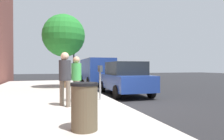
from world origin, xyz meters
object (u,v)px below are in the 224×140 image
(pedestrian_at_meter, at_px, (76,75))
(pedestrian_bystander, at_px, (65,74))
(parked_van_far, at_px, (96,70))
(parked_sedan_near, at_px, (125,78))
(trash_bin, at_px, (84,106))
(traffic_signal, at_px, (75,53))
(parking_meter, at_px, (100,75))
(street_tree, at_px, (64,36))

(pedestrian_at_meter, height_order, pedestrian_bystander, pedestrian_bystander)
(pedestrian_at_meter, relative_size, parked_van_far, 0.33)
(pedestrian_bystander, xyz_separation_m, parked_sedan_near, (2.97, -3.39, -0.36))
(parked_van_far, height_order, trash_bin, parked_van_far)
(traffic_signal, relative_size, trash_bin, 3.56)
(parked_van_far, bearing_deg, parking_meter, 167.29)
(parked_sedan_near, bearing_deg, traffic_signal, 18.09)
(parked_sedan_near, height_order, street_tree, street_tree)
(parking_meter, relative_size, pedestrian_bystander, 0.76)
(pedestrian_at_meter, xyz_separation_m, parked_van_far, (8.62, -2.90, 0.08))
(parking_meter, height_order, parked_sedan_near, parked_sedan_near)
(parked_van_far, height_order, street_tree, street_tree)
(street_tree, relative_size, traffic_signal, 1.33)
(parked_van_far, height_order, traffic_signal, traffic_signal)
(parking_meter, bearing_deg, parked_van_far, -12.71)
(pedestrian_at_meter, bearing_deg, street_tree, 85.16)
(parking_meter, distance_m, parked_sedan_near, 2.77)
(parking_meter, xyz_separation_m, pedestrian_at_meter, (-0.23, 1.01, 0.01))
(street_tree, xyz_separation_m, trash_bin, (-9.18, 0.33, -2.86))
(pedestrian_bystander, height_order, parked_sedan_near, pedestrian_bystander)
(pedestrian_at_meter, bearing_deg, trash_bin, -100.30)
(pedestrian_at_meter, distance_m, parked_van_far, 9.10)
(parking_meter, distance_m, pedestrian_at_meter, 1.03)
(pedestrian_at_meter, distance_m, trash_bin, 3.60)
(parking_meter, bearing_deg, trash_bin, 160.38)
(parked_sedan_near, bearing_deg, pedestrian_at_meter, 127.66)
(street_tree, bearing_deg, traffic_signal, -24.48)
(parking_meter, relative_size, pedestrian_at_meter, 0.81)
(parking_meter, xyz_separation_m, street_tree, (5.41, 1.01, 2.36))
(parked_sedan_near, distance_m, parked_van_far, 6.40)
(pedestrian_bystander, relative_size, trash_bin, 1.83)
(pedestrian_bystander, xyz_separation_m, trash_bin, (-2.81, -0.16, -0.60))
(pedestrian_at_meter, height_order, parked_sedan_near, pedestrian_at_meter)
(parked_sedan_near, xyz_separation_m, parked_van_far, (6.39, -0.00, 0.36))
(pedestrian_bystander, relative_size, street_tree, 0.39)
(traffic_signal, bearing_deg, parked_van_far, -69.58)
(pedestrian_at_meter, relative_size, trash_bin, 1.73)
(pedestrian_bystander, bearing_deg, street_tree, 58.67)
(pedestrian_at_meter, distance_m, street_tree, 6.11)
(parking_meter, bearing_deg, parked_sedan_near, -43.29)
(parking_meter, bearing_deg, pedestrian_bystander, 122.64)
(traffic_signal, distance_m, trash_bin, 11.71)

